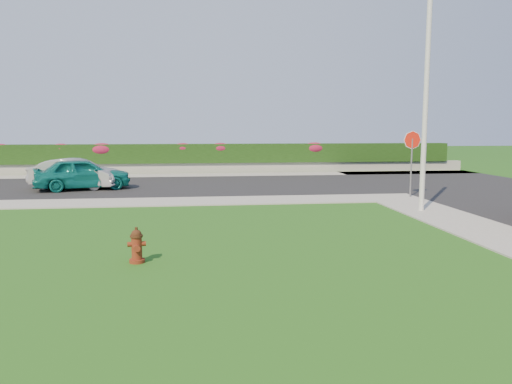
{
  "coord_description": "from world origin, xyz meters",
  "views": [
    {
      "loc": [
        -0.33,
        -8.88,
        2.65
      ],
      "look_at": [
        1.29,
        4.56,
        0.9
      ],
      "focal_mm": 35.0,
      "sensor_mm": 36.0,
      "label": 1
    }
  ],
  "objects": [
    {
      "name": "flower_clump_b",
      "position": [
        -7.91,
        20.5,
        1.48
      ],
      "size": [
        1.1,
        0.71,
        0.55
      ],
      "primitive_type": "ellipsoid",
      "color": "#A21B47",
      "rests_on": "hedge"
    },
    {
      "name": "sedan_teal",
      "position": [
        -5.12,
        12.86,
        0.71
      ],
      "size": [
        4.2,
        2.58,
        1.33
      ],
      "primitive_type": "imported",
      "rotation": [
        0.0,
        0.0,
        1.85
      ],
      "color": "#0E6A64",
      "rests_on": "street_far"
    },
    {
      "name": "flower_clump_c",
      "position": [
        -5.67,
        20.5,
        1.41
      ],
      "size": [
        1.45,
        0.93,
        0.72
      ],
      "primitive_type": "ellipsoid",
      "color": "#A21B47",
      "rests_on": "hedge"
    },
    {
      "name": "hedge",
      "position": [
        -1.0,
        20.6,
        1.15
      ],
      "size": [
        32.0,
        0.9,
        1.1
      ],
      "primitive_type": "cube",
      "color": "black",
      "rests_on": "retaining_wall"
    },
    {
      "name": "fire_hydrant",
      "position": [
        -1.52,
        0.93,
        0.34
      ],
      "size": [
        0.37,
        0.35,
        0.71
      ],
      "rotation": [
        0.0,
        0.0,
        0.14
      ],
      "color": "#4E0F0C",
      "rests_on": "ground"
    },
    {
      "name": "flower_clump_f",
      "position": [
        6.74,
        20.5,
        1.43
      ],
      "size": [
        1.38,
        0.89,
        0.69
      ],
      "primitive_type": "ellipsoid",
      "color": "#A21B47",
      "rests_on": "hedge"
    },
    {
      "name": "curb_corner",
      "position": [
        7.0,
        9.0,
        0.02
      ],
      "size": [
        2.0,
        2.0,
        0.04
      ],
      "primitive_type": "cube",
      "color": "gray",
      "rests_on": "ground"
    },
    {
      "name": "utility_pole",
      "position": [
        6.74,
        5.98,
        3.25
      ],
      "size": [
        0.16,
        0.16,
        6.5
      ],
      "primitive_type": "cylinder",
      "color": "silver",
      "rests_on": "ground"
    },
    {
      "name": "stop_sign",
      "position": [
        7.74,
        9.06,
        1.88
      ],
      "size": [
        0.69,
        0.06,
        2.54
      ],
      "rotation": [
        0.0,
        0.0,
        -0.34
      ],
      "color": "slate",
      "rests_on": "ground"
    },
    {
      "name": "flower_clump_d",
      "position": [
        -1.09,
        20.5,
        1.47
      ],
      "size": [
        1.15,
        0.74,
        0.58
      ],
      "primitive_type": "ellipsoid",
      "color": "#A21B47",
      "rests_on": "hedge"
    },
    {
      "name": "flower_clump_a",
      "position": [
        -11.18,
        20.5,
        1.48
      ],
      "size": [
        1.1,
        0.7,
        0.55
      ],
      "primitive_type": "ellipsoid",
      "color": "#A21B47",
      "rests_on": "hedge"
    },
    {
      "name": "retaining_wall",
      "position": [
        -1.0,
        20.5,
        0.3
      ],
      "size": [
        34.0,
        0.4,
        0.6
      ],
      "primitive_type": "cube",
      "color": "gray",
      "rests_on": "ground"
    },
    {
      "name": "sedan_silver",
      "position": [
        -5.5,
        13.34,
        0.68
      ],
      "size": [
        4.1,
        2.3,
        1.28
      ],
      "primitive_type": "imported",
      "rotation": [
        0.0,
        0.0,
        1.31
      ],
      "color": "#999AA0",
      "rests_on": "street_far"
    },
    {
      "name": "flower_clump_e",
      "position": [
        1.09,
        20.5,
        1.46
      ],
      "size": [
        1.23,
        0.79,
        0.61
      ],
      "primitive_type": "ellipsoid",
      "color": "#A21B47",
      "rests_on": "hedge"
    },
    {
      "name": "sidewalk_beyond",
      "position": [
        -1.0,
        19.0,
        0.02
      ],
      "size": [
        34.0,
        2.0,
        0.04
      ],
      "primitive_type": "cube",
      "color": "gray",
      "rests_on": "ground"
    },
    {
      "name": "ground",
      "position": [
        0.0,
        0.0,
        0.0
      ],
      "size": [
        120.0,
        120.0,
        0.0
      ],
      "primitive_type": "plane",
      "color": "black",
      "rests_on": "ground"
    },
    {
      "name": "sidewalk_far",
      "position": [
        -6.0,
        9.0,
        0.02
      ],
      "size": [
        24.0,
        2.0,
        0.04
      ],
      "primitive_type": "cube",
      "color": "gray",
      "rests_on": "ground"
    },
    {
      "name": "street_far",
      "position": [
        -5.0,
        14.0,
        0.02
      ],
      "size": [
        26.0,
        8.0,
        0.04
      ],
      "primitive_type": "cube",
      "color": "black",
      "rests_on": "ground"
    }
  ]
}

